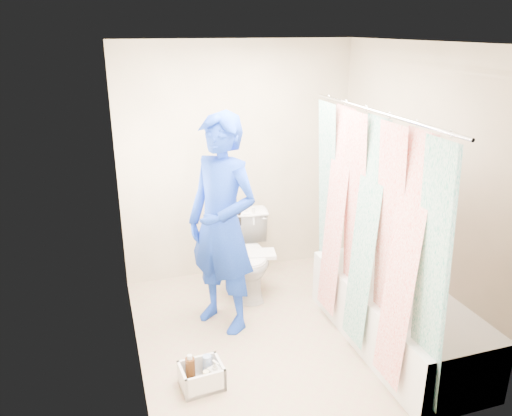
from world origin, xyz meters
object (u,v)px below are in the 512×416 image
object	(u,v)px
toilet	(250,255)
plumber	(222,225)
bathtub	(396,315)
cleaning_caddy	(203,376)

from	to	relation	value
toilet	plumber	world-z (taller)	plumber
bathtub	toilet	world-z (taller)	toilet
cleaning_caddy	bathtub	bearing A→B (deg)	-3.37
toilet	bathtub	bearing A→B (deg)	-42.25
bathtub	cleaning_caddy	world-z (taller)	bathtub
bathtub	cleaning_caddy	xyz separation A→B (m)	(-1.63, -0.04, -0.18)
bathtub	plumber	bearing A→B (deg)	150.10
plumber	bathtub	bearing A→B (deg)	24.56
toilet	plumber	distance (m)	0.84
plumber	cleaning_caddy	world-z (taller)	plumber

